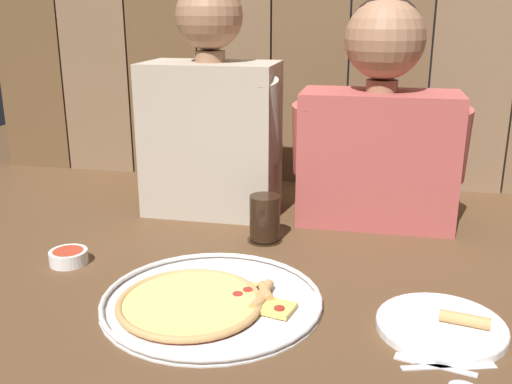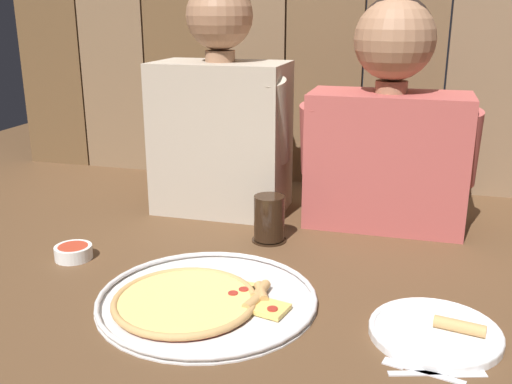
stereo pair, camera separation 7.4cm
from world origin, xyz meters
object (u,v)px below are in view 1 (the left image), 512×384
dinner_plate (442,325)px  dipping_bowl (69,256)px  diner_left (211,111)px  pizza_tray (206,301)px  diner_right (380,120)px  drinking_glass (265,219)px

dinner_plate → dipping_bowl: (-0.80, 0.13, 0.01)m
dinner_plate → dipping_bowl: size_ratio=2.70×
diner_left → pizza_tray: bearing=-75.6°
pizza_tray → dipping_bowl: (-0.36, 0.12, 0.01)m
pizza_tray → diner_right: (0.31, 0.55, 0.27)m
dipping_bowl → diner_right: 0.84m
diner_left → diner_right: size_ratio=1.07×
dinner_plate → drinking_glass: drinking_glass is taller
dinner_plate → diner_right: diner_right is taller
diner_left → diner_right: diner_left is taller
dipping_bowl → diner_right: diner_right is taller
dipping_bowl → diner_left: 0.55m
dipping_bowl → diner_left: bearing=63.0°
dinner_plate → diner_right: 0.63m
dipping_bowl → diner_right: bearing=32.6°
dipping_bowl → dinner_plate: bearing=-9.0°
dinner_plate → drinking_glass: bearing=138.0°
drinking_glass → diner_left: diner_left is taller
dinner_plate → diner_left: size_ratio=0.37×
dipping_bowl → diner_right: (0.67, 0.43, 0.26)m
pizza_tray → drinking_glass: size_ratio=3.72×
drinking_glass → diner_left: size_ratio=0.18×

